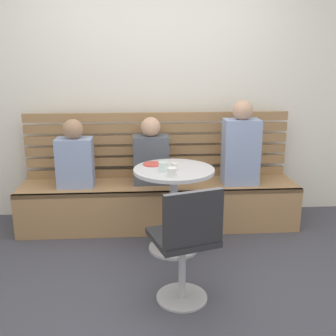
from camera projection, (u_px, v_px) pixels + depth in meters
name	position (u px, v px, depth m)	size (l,w,h in m)	color
ground	(167.00, 292.00, 2.90)	(8.00, 8.00, 0.00)	#42424C
back_wall	(156.00, 76.00, 4.09)	(5.20, 0.10, 2.90)	white
booth_bench	(159.00, 205.00, 4.00)	(2.70, 0.52, 0.44)	#A87C51
booth_backrest	(158.00, 145.00, 4.08)	(2.65, 0.04, 0.67)	#9A7249
cafe_table	(174.00, 194.00, 3.42)	(0.68, 0.68, 0.74)	#ADADB2
white_chair	(186.00, 242.00, 2.65)	(0.50, 0.50, 0.85)	#ADADB2
person_adult	(241.00, 147.00, 3.85)	(0.34, 0.22, 0.81)	#8C9EC6
person_child_left	(75.00, 157.00, 3.79)	(0.34, 0.22, 0.65)	#8C9EC6
person_child_middle	(151.00, 154.00, 3.89)	(0.34, 0.22, 0.65)	#4C515B
cup_espresso_small	(174.00, 166.00, 3.33)	(0.06, 0.06, 0.06)	silver
cup_ceramic_white	(172.00, 172.00, 3.13)	(0.08, 0.08, 0.07)	white
cup_glass_short	(163.00, 167.00, 3.26)	(0.08, 0.08, 0.08)	silver
plate_small	(153.00, 164.00, 3.48)	(0.17, 0.17, 0.01)	#DB4C42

